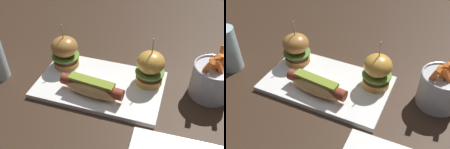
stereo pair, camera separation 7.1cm
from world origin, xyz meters
The scene contains 6 objects.
ground_plane centered at (0.00, 0.00, 0.00)m, with size 3.00×3.00×0.00m, color #382619.
platter_main centered at (0.00, 0.00, 0.01)m, with size 0.36×0.21×0.01m, color white.
hot_dog centered at (-0.01, -0.05, 0.04)m, with size 0.18×0.07×0.05m.
slider_left centered at (-0.13, 0.05, 0.06)m, with size 0.08×0.08×0.14m.
slider_right centered at (0.13, 0.05, 0.06)m, with size 0.08×0.08×0.14m.
fries_bucket centered at (0.30, 0.06, 0.05)m, with size 0.12×0.12×0.15m.
Camera 1 is at (0.20, -0.52, 0.50)m, focal length 41.03 mm.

